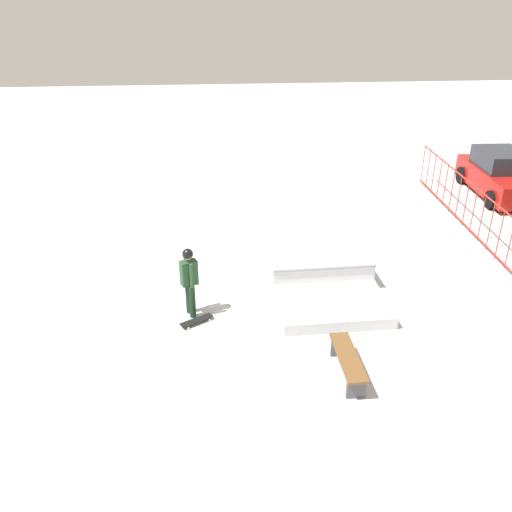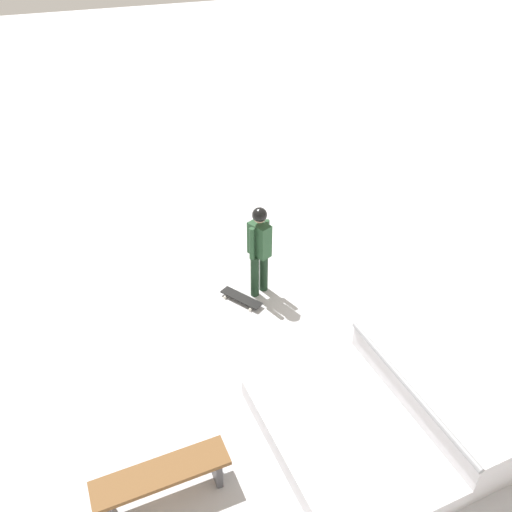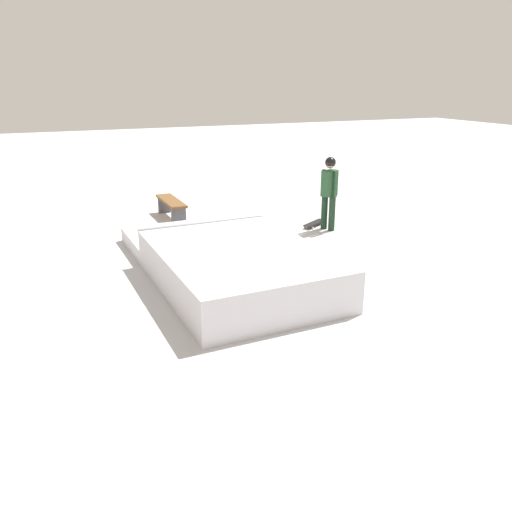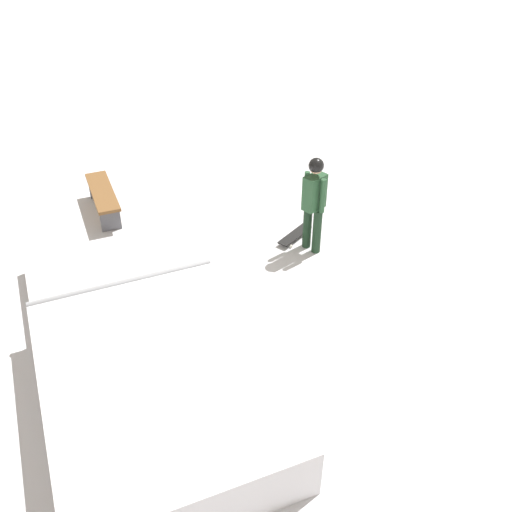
# 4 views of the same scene
# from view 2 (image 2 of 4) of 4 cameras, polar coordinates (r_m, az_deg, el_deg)

# --- Properties ---
(ground_plane) EXTENTS (60.00, 60.00, 0.00)m
(ground_plane) POSITION_cam_2_polar(r_m,az_deg,el_deg) (9.18, 21.00, -8.50)
(ground_plane) COLOR silver
(skate_ramp) EXTENTS (5.47, 2.75, 0.74)m
(skate_ramp) POSITION_cam_2_polar(r_m,az_deg,el_deg) (8.27, 23.11, -11.85)
(skate_ramp) COLOR silver
(skate_ramp) RESTS_ON ground
(skater) EXTENTS (0.41, 0.44, 1.73)m
(skater) POSITION_cam_2_polar(r_m,az_deg,el_deg) (8.91, 0.37, 1.17)
(skater) COLOR black
(skater) RESTS_ON ground
(skateboard) EXTENTS (0.59, 0.79, 0.09)m
(skateboard) POSITION_cam_2_polar(r_m,az_deg,el_deg) (9.26, -1.59, -4.53)
(skateboard) COLOR black
(skateboard) RESTS_ON ground
(park_bench) EXTENTS (1.61, 0.43, 0.48)m
(park_bench) POSITION_cam_2_polar(r_m,az_deg,el_deg) (6.74, -10.13, -22.46)
(park_bench) COLOR brown
(park_bench) RESTS_ON ground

